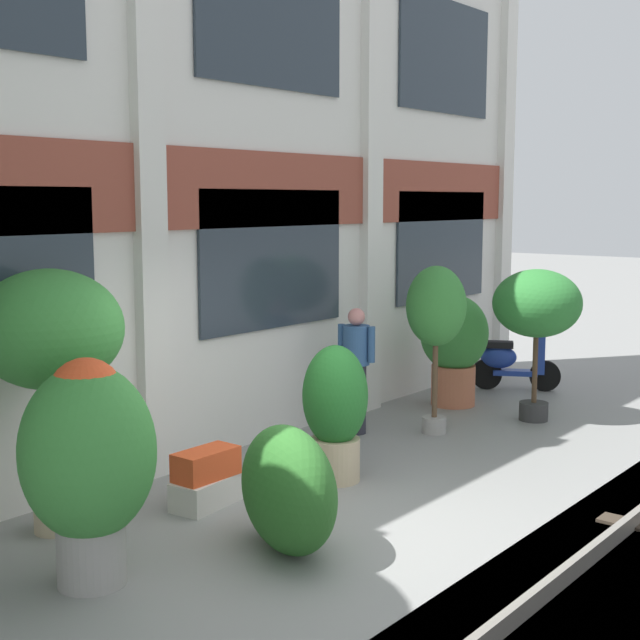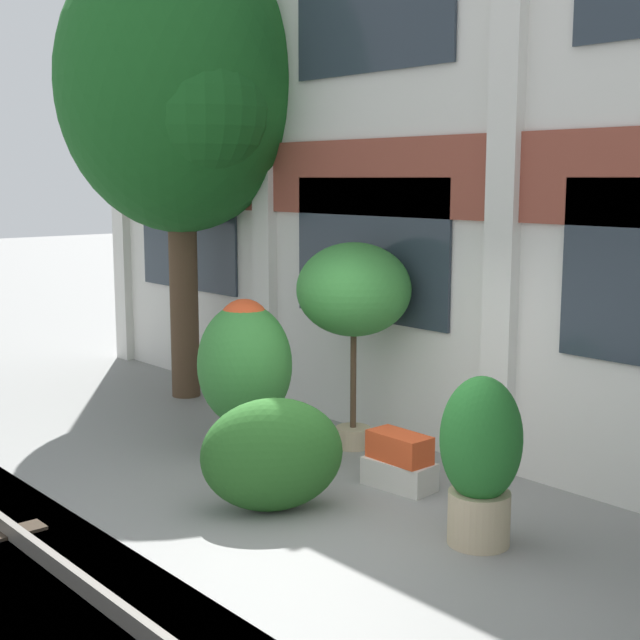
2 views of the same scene
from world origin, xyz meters
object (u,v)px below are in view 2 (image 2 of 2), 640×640
potted_plant_fluted_column (481,455)px  topiary_hedge (272,455)px  broadleaf_tree (179,92)px  potted_plant_glazed_jar (245,366)px  potted_plant_square_trough (399,462)px  potted_plant_terracotta_small (354,293)px

potted_plant_fluted_column → topiary_hedge: (-1.76, -0.85, -0.24)m
broadleaf_tree → potted_plant_glazed_jar: bearing=-20.0°
potted_plant_glazed_jar → potted_plant_fluted_column: bearing=1.7°
potted_plant_fluted_column → broadleaf_tree: bearing=171.1°
potted_plant_glazed_jar → potted_plant_square_trough: (1.81, 0.59, -0.78)m
potted_plant_square_trough → potted_plant_terracotta_small: 2.10m
potted_plant_glazed_jar → topiary_hedge: 1.72m
potted_plant_fluted_column → potted_plant_square_trough: potted_plant_fluted_column is taller
potted_plant_glazed_jar → potted_plant_fluted_column: 3.24m
potted_plant_square_trough → topiary_hedge: (-0.35, -1.35, 0.27)m
potted_plant_square_trough → broadleaf_tree: bearing=174.3°
potted_plant_square_trough → potted_plant_terracotta_small: potted_plant_terracotta_small is taller
potted_plant_square_trough → topiary_hedge: size_ratio=0.57×
potted_plant_glazed_jar → topiary_hedge: size_ratio=1.33×
potted_plant_glazed_jar → potted_plant_terracotta_small: potted_plant_terracotta_small is taller
potted_plant_fluted_column → potted_plant_terracotta_small: size_ratio=0.62×
potted_plant_fluted_column → potted_plant_square_trough: size_ratio=1.91×
topiary_hedge → potted_plant_square_trough: bearing=75.6°
potted_plant_terracotta_small → potted_plant_fluted_column: bearing=-21.6°
potted_plant_fluted_column → potted_plant_square_trough: 1.59m
potted_plant_fluted_column → potted_plant_glazed_jar: bearing=-178.3°
potted_plant_terracotta_small → topiary_hedge: potted_plant_terracotta_small is taller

